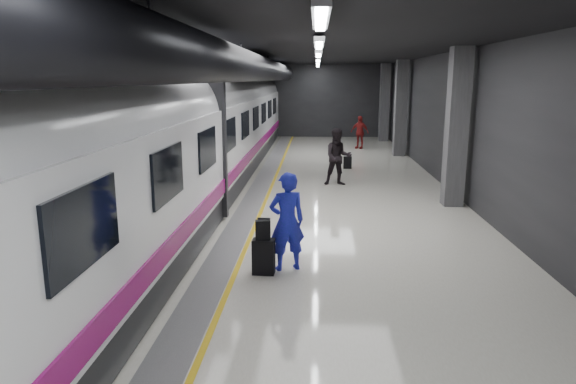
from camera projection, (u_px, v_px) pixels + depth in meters
name	position (u px, v px, depth m)	size (l,w,h in m)	color
ground	(294.00, 221.00, 13.37)	(40.00, 40.00, 0.00)	silver
platform_hall	(285.00, 82.00, 13.55)	(10.02, 40.02, 4.51)	black
train	(167.00, 141.00, 13.10)	(3.05, 38.00, 4.05)	black
traveler_main	(287.00, 222.00, 9.78)	(0.70, 0.46, 1.92)	#2019C2
suitcase_main	(264.00, 257.00, 9.68)	(0.42, 0.26, 0.68)	black
shoulder_bag	(263.00, 230.00, 9.58)	(0.28, 0.15, 0.37)	black
traveler_far_a	(338.00, 157.00, 17.69)	(0.96, 0.74, 1.97)	black
traveler_far_b	(360.00, 132.00, 27.11)	(1.01, 0.42, 1.72)	maroon
suitcase_far	(347.00, 162.00, 21.16)	(0.34, 0.22, 0.50)	black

